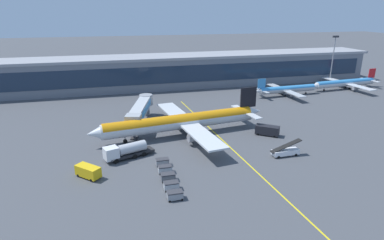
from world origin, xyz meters
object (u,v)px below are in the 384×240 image
Objects in this scene: commuter_jet_far at (287,89)px; commuter_jet_near at (345,83)px; lavatory_truck at (268,130)px; crew_van at (89,171)px; belt_loader at (285,151)px; baggage_cart_1 at (171,185)px; baggage_cart_2 at (168,177)px; baggage_cart_4 at (162,162)px; main_airliner at (182,122)px; baggage_cart_3 at (165,169)px; fuel_tanker at (126,151)px; baggage_cart_0 at (175,195)px.

commuter_jet_far is 28.31m from commuter_jet_near.
crew_van is at bearing -165.19° from lavatory_truck.
belt_loader is 2.60× the size of baggage_cart_1.
lavatory_truck is at bearing 34.30° from baggage_cart_1.
commuter_jet_near reaches higher than commuter_jet_far.
baggage_cart_2 and baggage_cart_4 have the same top height.
main_airliner is 17.28× the size of baggage_cart_3.
lavatory_truck is 12.14m from belt_loader.
crew_van reaches higher than baggage_cart_4.
baggage_cart_3 is 3.20m from baggage_cart_4.
commuter_jet_near is (55.41, 50.27, 1.52)m from belt_loader.
commuter_jet_near is at bearing 35.60° from lavatory_truck.
lavatory_truck is (20.77, -5.63, -2.17)m from main_airliner.
commuter_jet_near is (96.27, 49.61, 1.19)m from crew_van.
baggage_cart_1 is 9.60m from baggage_cart_4.
main_airliner is 4.17× the size of fuel_tanker.
lavatory_truck is 2.25× the size of baggage_cart_0.
belt_loader is 0.21× the size of commuter_jet_near.
commuter_jet_near reaches higher than lavatory_truck.
main_airliner reaches higher than fuel_tanker.
belt_loader is at bearing -120.41° from commuter_jet_far.
baggage_cart_4 is (-26.60, 2.08, -0.21)m from belt_loader.
baggage_cart_4 is at bearing 89.71° from baggage_cart_1.
commuter_jet_far is (54.01, 57.30, 1.66)m from baggage_cart_0.
crew_van reaches higher than baggage_cart_1.
crew_van is 1.90× the size of baggage_cart_4.
commuter_jet_far is 0.84× the size of commuter_jet_near.
crew_van is at bearing 150.06° from baggage_cart_1.
baggage_cart_3 is at bearing -7.14° from crew_van.
main_airliner is at bearing 37.58° from crew_van.
commuter_jet_near reaches higher than baggage_cart_4.
crew_van reaches higher than baggage_cart_0.
lavatory_truck is 65.78m from commuter_jet_near.
baggage_cart_2 is at bearing -90.29° from baggage_cart_4.
crew_van reaches higher than baggage_cart_2.
baggage_cart_4 is (0.05, 9.60, 0.00)m from baggage_cart_1.
fuel_tanker is 1.59× the size of belt_loader.
fuel_tanker is 9.99m from crew_van.
commuter_jet_far is at bearing 39.52° from baggage_cart_4.
baggage_cart_1 is at bearing -90.29° from baggage_cart_3.
main_airliner is 81.13m from commuter_jet_near.
main_airliner is 17.58m from baggage_cart_4.
main_airliner reaches higher than baggage_cart_2.
baggage_cart_3 is at bearing -155.35° from lavatory_truck.
commuter_jet_far is at bearing -172.50° from commuter_jet_near.
baggage_cart_1 is (14.21, -8.18, -0.53)m from crew_van.
commuter_jet_far reaches higher than crew_van.
main_airliner reaches higher than commuter_jet_far.
commuter_jet_far is (53.99, 54.10, 1.66)m from baggage_cart_1.
baggage_cart_0 is 1.00× the size of baggage_cart_1.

